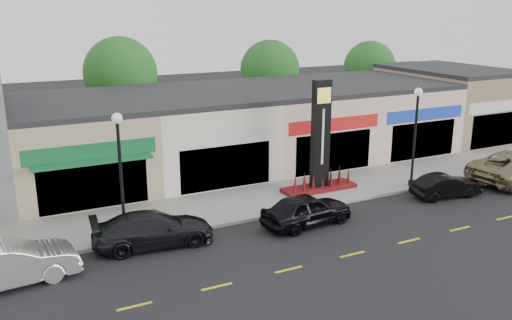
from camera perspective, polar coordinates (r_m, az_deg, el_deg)
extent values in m
plane|color=black|center=(25.07, 6.04, -7.20)|extent=(120.00, 120.00, 0.00)
cube|color=gray|center=(28.55, 1.37, -4.04)|extent=(52.00, 4.30, 0.15)
cube|color=gray|center=(26.70, 3.63, -5.50)|extent=(52.00, 0.20, 0.15)
cube|color=tan|center=(32.05, -18.39, 1.43)|extent=(7.00, 10.00, 4.50)
cube|color=#262628|center=(31.58, -18.77, 5.65)|extent=(7.00, 10.00, 0.30)
cube|color=black|center=(27.56, -16.70, -2.55)|extent=(5.25, 0.10, 2.40)
cube|color=#166533|center=(27.09, -16.98, 0.87)|extent=(6.30, 0.12, 0.80)
cube|color=#166533|center=(26.76, -16.74, -0.18)|extent=(5.60, 0.90, 0.12)
cube|color=silver|center=(33.66, -6.56, 2.80)|extent=(7.00, 10.00, 4.50)
cube|color=#262628|center=(33.21, -6.69, 6.84)|extent=(7.00, 10.00, 0.30)
cube|color=black|center=(29.41, -3.20, -0.74)|extent=(5.25, 0.10, 2.40)
cube|color=silver|center=(28.97, -3.25, 2.48)|extent=(6.30, 0.12, 0.80)
cube|color=beige|center=(36.56, 3.82, 3.90)|extent=(7.00, 10.00, 4.50)
cube|color=#262628|center=(36.14, 3.89, 7.63)|extent=(7.00, 10.00, 0.30)
cube|color=black|center=(32.69, 8.15, 0.82)|extent=(5.25, 0.10, 2.40)
cube|color=red|center=(32.30, 8.26, 3.73)|extent=(6.30, 0.12, 0.80)
cube|color=beige|center=(40.47, 12.46, 4.72)|extent=(7.00, 10.00, 4.50)
cube|color=#262628|center=(40.10, 12.66, 8.09)|extent=(7.00, 10.00, 0.30)
cube|color=black|center=(37.02, 17.14, 2.03)|extent=(5.25, 0.10, 2.40)
cube|color=blue|center=(36.67, 17.35, 4.61)|extent=(6.30, 0.12, 0.80)
cube|color=#8E7853|center=(45.10, 19.49, 5.62)|extent=(7.00, 10.00, 5.00)
cube|color=#262628|center=(44.75, 19.80, 8.96)|extent=(7.00, 10.00, 0.30)
cube|color=black|center=(42.07, 24.13, 2.94)|extent=(5.25, 0.10, 2.40)
cube|color=silver|center=(41.76, 24.39, 5.21)|extent=(6.30, 0.12, 0.80)
cylinder|color=#382619|center=(40.66, -13.74, 3.72)|extent=(0.36, 0.36, 3.15)
sphere|color=#1D531A|center=(40.08, -14.08, 8.83)|extent=(5.20, 5.20, 5.20)
cylinder|color=#382619|center=(44.76, 1.43, 5.13)|extent=(0.36, 0.36, 2.97)
sphere|color=#1D531A|center=(44.26, 1.46, 9.47)|extent=(4.80, 4.80, 4.80)
cylinder|color=#382619|center=(50.16, 11.65, 5.87)|extent=(0.36, 0.36, 2.80)
sphere|color=#1D531A|center=(49.72, 11.86, 9.54)|extent=(4.60, 4.60, 4.60)
cylinder|color=black|center=(24.28, -13.61, -7.60)|extent=(0.32, 0.32, 0.30)
cylinder|color=black|center=(23.42, -14.00, -1.97)|extent=(0.14, 0.14, 5.00)
sphere|color=silver|center=(22.78, -14.43, 4.28)|extent=(0.44, 0.44, 0.44)
cylinder|color=black|center=(31.48, 16.00, -2.33)|extent=(0.32, 0.32, 0.30)
cylinder|color=black|center=(30.82, 16.35, 2.10)|extent=(0.14, 0.14, 5.00)
sphere|color=silver|center=(30.34, 16.73, 6.87)|extent=(0.44, 0.44, 0.44)
cube|color=#5A0F12|center=(29.81, 6.63, -2.91)|extent=(4.20, 1.30, 0.20)
cube|color=black|center=(29.02, 6.81, 2.52)|extent=(1.00, 0.40, 6.00)
cube|color=yellow|center=(28.42, 7.19, 6.75)|extent=(0.80, 0.05, 0.80)
cube|color=silver|center=(28.84, 7.05, 2.43)|extent=(0.12, 0.04, 3.00)
imported|color=silver|center=(21.82, -24.80, -9.92)|extent=(2.26, 5.15, 1.65)
imported|color=black|center=(23.41, -10.77, -7.16)|extent=(2.52, 5.24, 1.47)
imported|color=black|center=(25.18, 5.36, -5.23)|extent=(2.23, 4.58, 1.50)
imported|color=black|center=(30.48, 19.37, -2.58)|extent=(1.76, 3.89, 1.24)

